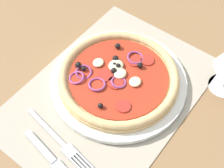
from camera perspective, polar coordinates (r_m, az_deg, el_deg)
ground_plane at (r=70.28cm, az=-0.47°, el=-2.27°), size 190.00×140.00×2.40cm
placemat at (r=69.12cm, az=-0.48°, el=-1.63°), size 44.82×31.23×0.40cm
plate at (r=70.07cm, az=0.94°, el=0.54°), size 28.91×28.91×1.10cm
pizza at (r=68.79cm, az=0.92°, el=1.37°), size 25.45×25.45×2.68cm
fork at (r=63.69cm, az=-8.76°, el=-10.00°), size 4.09×18.03×0.44cm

